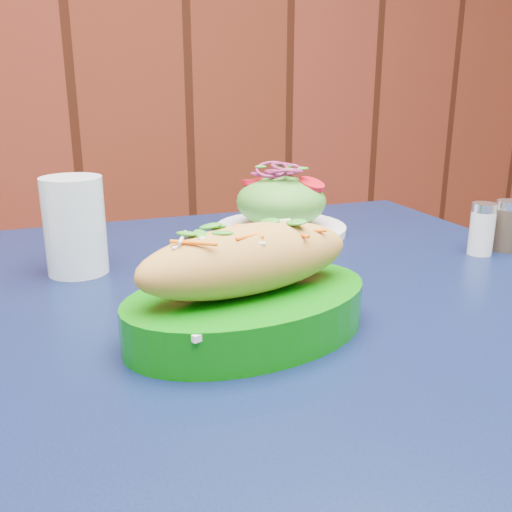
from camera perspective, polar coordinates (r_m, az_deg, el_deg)
name	(u,v)px	position (r m, az deg, el deg)	size (l,w,h in m)	color
cafe_table	(278,353)	(0.71, 2.24, -9.67)	(0.85, 0.85, 0.75)	black
banh_mi_basket	(248,289)	(0.54, -0.80, -3.30)	(0.27, 0.20, 0.12)	#086B08
salad_plate	(281,207)	(0.91, 2.51, 4.96)	(0.21, 0.21, 0.11)	white
water_glass	(75,226)	(0.74, -17.67, 2.90)	(0.08, 0.08, 0.12)	silver
salt_shaker	(482,229)	(0.85, 21.66, 2.53)	(0.03, 0.03, 0.07)	white
pepper_shaker	(506,226)	(0.88, 23.74, 2.78)	(0.03, 0.03, 0.07)	#3F3326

